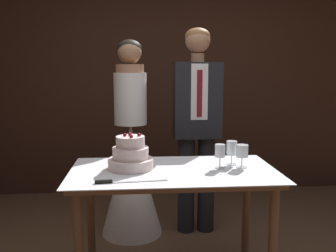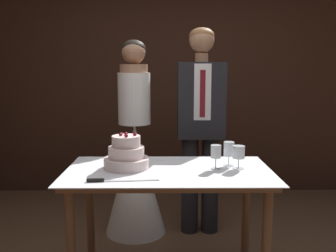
# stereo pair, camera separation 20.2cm
# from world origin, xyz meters

# --- Properties ---
(wall_back) EXTENTS (5.44, 0.12, 2.63)m
(wall_back) POSITION_xyz_m (0.00, 2.22, 1.31)
(wall_back) COLOR #382116
(wall_back) RESTS_ON ground_plane
(cake_table) EXTENTS (1.33, 0.74, 0.82)m
(cake_table) POSITION_xyz_m (-0.11, 0.12, 0.71)
(cake_table) COLOR brown
(cake_table) RESTS_ON ground_plane
(tiered_cake) EXTENTS (0.30, 0.30, 0.24)m
(tiered_cake) POSITION_xyz_m (-0.39, 0.17, 0.91)
(tiered_cake) COLOR beige
(tiered_cake) RESTS_ON cake_table
(cake_knife) EXTENTS (0.42, 0.06, 0.02)m
(cake_knife) POSITION_xyz_m (-0.46, -0.13, 0.83)
(cake_knife) COLOR silver
(cake_knife) RESTS_ON cake_table
(wine_glass_near) EXTENTS (0.07, 0.07, 0.16)m
(wine_glass_near) POSITION_xyz_m (0.20, 0.13, 0.93)
(wine_glass_near) COLOR silver
(wine_glass_near) RESTS_ON cake_table
(wine_glass_middle) EXTENTS (0.08, 0.08, 0.15)m
(wine_glass_middle) POSITION_xyz_m (0.34, 0.14, 0.92)
(wine_glass_middle) COLOR silver
(wine_glass_middle) RESTS_ON cake_table
(wine_glass_far) EXTENTS (0.07, 0.07, 0.16)m
(wine_glass_far) POSITION_xyz_m (0.29, 0.22, 0.93)
(wine_glass_far) COLOR silver
(wine_glass_far) RESTS_ON cake_table
(bride) EXTENTS (0.54, 0.54, 1.71)m
(bride) POSITION_xyz_m (-0.40, 1.00, 0.63)
(bride) COLOR white
(bride) RESTS_ON ground_plane
(groom) EXTENTS (0.40, 0.25, 1.81)m
(groom) POSITION_xyz_m (0.18, 1.00, 1.02)
(groom) COLOR black
(groom) RESTS_ON ground_plane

